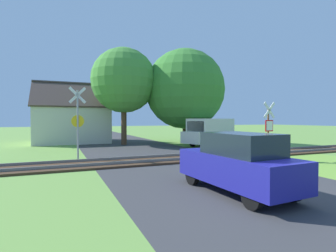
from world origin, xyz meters
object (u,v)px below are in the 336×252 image
crossing_sign_far (78,119)px  house (72,123)px  stop_sign_near (269,127)px  mail_truck (210,131)px  parked_car (238,163)px  tree_right (185,89)px  tree_center (124,81)px

crossing_sign_far → house: bearing=92.7°
stop_sign_near → mail_truck: 7.83m
stop_sign_near → parked_car: bearing=30.3°
house → mail_truck: (10.21, -8.22, -0.63)m
house → stop_sign_near: bearing=-59.9°
stop_sign_near → parked_car: size_ratio=0.76×
crossing_sign_far → tree_right: tree_right is taller
tree_center → parked_car: (-0.35, -15.91, -4.61)m
house → parked_car: house is taller
stop_sign_near → house: (-9.00, 15.94, 0.12)m
crossing_sign_far → parked_car: crossing_sign_far is taller
house → crossing_sign_far: bearing=-90.9°
tree_center → tree_right: bearing=-9.6°
stop_sign_near → mail_truck: stop_sign_near is taller
crossing_sign_far → house: size_ratio=0.56×
house → mail_truck: 13.12m
stop_sign_near → mail_truck: (1.20, 7.72, -0.51)m
stop_sign_near → house: bearing=-69.2°
house → tree_center: bearing=-47.1°
mail_truck → tree_right: bearing=-7.3°
tree_center → parked_car: 16.57m
stop_sign_near → crossing_sign_far: (-9.31, 3.72, 0.44)m
house → tree_center: tree_center is taller
house → parked_car: bearing=-79.2°
stop_sign_near → tree_center: tree_center is taller
mail_truck → parked_car: (-6.57, -12.07, -0.34)m
crossing_sign_far → mail_truck: crossing_sign_far is taller
stop_sign_near → parked_car: 6.96m
stop_sign_near → crossing_sign_far: size_ratio=0.80×
parked_car → stop_sign_near: bearing=35.4°
crossing_sign_far → mail_truck: size_ratio=0.74×
mail_truck → parked_car: size_ratio=1.28×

